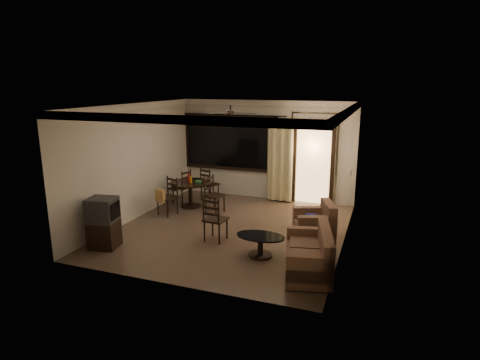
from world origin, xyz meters
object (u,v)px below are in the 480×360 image
at_px(dining_table, 190,187).
at_px(tv_cabinet, 103,223).
at_px(coffee_table, 260,242).
at_px(armchair, 316,225).
at_px(side_chair, 215,227).
at_px(dining_chair_south, 167,203).
at_px(dining_chair_east, 214,202).
at_px(dining_chair_north, 210,190).
at_px(dining_chair_west, 182,193).
at_px(sofa, 311,256).

height_order(dining_table, tv_cabinet, tv_cabinet).
bearing_deg(dining_table, coffee_table, -41.36).
distance_m(tv_cabinet, armchair, 4.40).
distance_m(tv_cabinet, side_chair, 2.27).
xyz_separation_m(dining_chair_south, side_chair, (1.83, -1.16, -0.01)).
height_order(dining_chair_east, dining_chair_north, same).
bearing_deg(dining_chair_west, coffee_table, 65.77).
relative_size(dining_chair_north, coffee_table, 1.00).
height_order(dining_table, dining_chair_west, dining_chair_west).
bearing_deg(dining_chair_east, sofa, -114.49).
xyz_separation_m(dining_chair_north, armchair, (3.37, -1.94, 0.05)).
bearing_deg(coffee_table, side_chair, 159.95).
bearing_deg(dining_table, dining_chair_east, -16.16).
relative_size(dining_table, dining_chair_south, 1.14).
bearing_deg(dining_table, side_chair, -51.21).
distance_m(dining_chair_north, tv_cabinet, 3.89).
bearing_deg(dining_table, armchair, -18.36).
xyz_separation_m(armchair, side_chair, (-1.99, -0.79, -0.04)).
xyz_separation_m(dining_table, coffee_table, (2.72, -2.39, -0.26)).
xyz_separation_m(dining_table, tv_cabinet, (-0.39, -3.08, -0.01)).
relative_size(dining_chair_south, dining_chair_north, 1.00).
relative_size(dining_chair_west, sofa, 0.60).
relative_size(dining_table, armchair, 1.06).
height_order(dining_chair_north, tv_cabinet, tv_cabinet).
height_order(dining_chair_south, coffee_table, dining_chair_south).
relative_size(dining_chair_south, armchair, 0.93).
distance_m(dining_chair_west, dining_chair_east, 1.27).
xyz_separation_m(dining_chair_west, dining_chair_east, (1.18, -0.46, 0.00)).
xyz_separation_m(dining_chair_south, sofa, (4.00, -1.94, 0.00)).
relative_size(dining_chair_west, dining_chair_north, 1.00).
xyz_separation_m(dining_chair_north, tv_cabinet, (-0.60, -3.83, 0.24)).
xyz_separation_m(dining_table, armchair, (3.58, -1.19, -0.21)).
height_order(dining_chair_south, side_chair, side_chair).
bearing_deg(dining_chair_north, sofa, 151.28).
bearing_deg(dining_chair_south, sofa, -9.82).
height_order(coffee_table, side_chair, side_chair).
height_order(dining_table, dining_chair_south, dining_chair_south).
distance_m(dining_chair_south, side_chair, 2.17).
height_order(dining_chair_east, armchair, dining_chair_east).
bearing_deg(side_chair, dining_table, -46.27).
bearing_deg(sofa, tv_cabinet, 171.10).
relative_size(dining_chair_east, side_chair, 0.97).
height_order(tv_cabinet, sofa, tv_cabinet).
bearing_deg(dining_chair_east, dining_chair_west, 84.62).
xyz_separation_m(dining_chair_east, side_chair, (0.79, -1.75, 0.01)).
bearing_deg(dining_chair_north, coffee_table, 144.54).
bearing_deg(dining_chair_south, dining_chair_west, 113.48).
relative_size(tv_cabinet, sofa, 0.66).
xyz_separation_m(dining_table, side_chair, (1.59, -1.98, -0.25)).
distance_m(tv_cabinet, coffee_table, 3.19).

